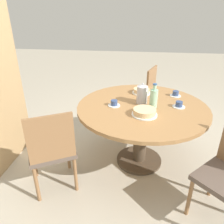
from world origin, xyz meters
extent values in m
plane|color=#B2A893|center=(0.00, 0.00, 0.00)|extent=(14.00, 14.00, 0.00)
cylinder|color=#473828|center=(0.00, 0.00, 0.01)|extent=(0.53, 0.53, 0.03)
cylinder|color=#473828|center=(0.00, 0.00, 0.36)|extent=(0.15, 0.15, 0.65)
cylinder|color=#9E7042|center=(0.00, 0.00, 0.70)|extent=(1.37, 1.37, 0.04)
cylinder|color=olive|center=(-0.23, 0.78, 0.20)|extent=(0.03, 0.03, 0.40)
cylinder|color=olive|center=(-0.40, 1.10, 0.20)|extent=(0.03, 0.03, 0.40)
cylinder|color=olive|center=(-0.54, 0.61, 0.20)|extent=(0.03, 0.03, 0.40)
cylinder|color=olive|center=(-0.72, 0.92, 0.20)|extent=(0.03, 0.03, 0.40)
cube|color=brown|center=(-0.47, 0.85, 0.42)|extent=(0.57, 0.57, 0.04)
cube|color=olive|center=(-0.64, 0.76, 0.66)|extent=(0.22, 0.36, 0.43)
cylinder|color=olive|center=(-0.69, -0.43, 0.20)|extent=(0.03, 0.03, 0.40)
cylinder|color=olive|center=(-0.44, -0.69, 0.20)|extent=(0.03, 0.03, 0.40)
cylinder|color=olive|center=(0.70, -0.43, 0.20)|extent=(0.03, 0.03, 0.40)
cylinder|color=olive|center=(1.04, -0.54, 0.20)|extent=(0.03, 0.03, 0.40)
cylinder|color=olive|center=(0.81, -0.09, 0.20)|extent=(0.03, 0.03, 0.40)
cylinder|color=olive|center=(1.15, -0.20, 0.20)|extent=(0.03, 0.03, 0.40)
cube|color=brown|center=(0.92, -0.31, 0.42)|extent=(0.53, 0.53, 0.04)
cube|color=olive|center=(0.99, -0.13, 0.66)|extent=(0.39, 0.15, 0.43)
cube|color=tan|center=(0.26, 1.62, 0.93)|extent=(0.04, 0.28, 1.86)
cube|color=tan|center=(-0.13, 1.62, 0.02)|extent=(0.75, 0.27, 0.04)
cube|color=tan|center=(-0.13, 1.62, 0.37)|extent=(0.75, 0.27, 0.04)
cube|color=black|center=(0.11, 1.60, 0.15)|extent=(0.27, 0.21, 0.23)
cube|color=#B72D28|center=(0.08, 1.60, 0.54)|extent=(0.32, 0.21, 0.30)
cube|color=black|center=(0.07, 1.60, 0.90)|extent=(0.35, 0.21, 0.27)
cylinder|color=silver|center=(0.07, 0.01, 0.82)|extent=(0.12, 0.12, 0.19)
cone|color=silver|center=(0.07, 0.01, 0.92)|extent=(0.10, 0.10, 0.02)
sphere|color=silver|center=(0.07, 0.01, 0.94)|extent=(0.02, 0.02, 0.02)
cylinder|color=#99C6A3|center=(-0.02, -0.11, 0.82)|extent=(0.08, 0.08, 0.19)
cylinder|color=#99C6A3|center=(-0.02, -0.11, 0.94)|extent=(0.04, 0.04, 0.05)
cylinder|color=#2D5184|center=(-0.02, -0.11, 0.97)|extent=(0.04, 0.04, 0.01)
cylinder|color=white|center=(-0.22, -0.02, 0.73)|extent=(0.25, 0.25, 0.01)
cylinder|color=#DBB784|center=(-0.22, -0.02, 0.76)|extent=(0.22, 0.22, 0.05)
cylinder|color=white|center=(0.37, 0.01, 0.73)|extent=(0.22, 0.22, 0.01)
cylinder|color=#DBB784|center=(0.37, 0.01, 0.76)|extent=(0.19, 0.19, 0.05)
cylinder|color=silver|center=(-0.04, 0.30, 0.72)|extent=(0.13, 0.13, 0.01)
cylinder|color=#334775|center=(-0.04, 0.30, 0.76)|extent=(0.07, 0.07, 0.05)
cylinder|color=silver|center=(0.33, -0.38, 0.72)|extent=(0.13, 0.13, 0.01)
cylinder|color=#334775|center=(0.33, -0.38, 0.76)|extent=(0.07, 0.07, 0.05)
cylinder|color=silver|center=(0.01, -0.37, 0.72)|extent=(0.13, 0.13, 0.01)
cylinder|color=#334775|center=(0.01, -0.37, 0.76)|extent=(0.07, 0.07, 0.05)
camera|label=1|loc=(-2.12, 0.05, 1.66)|focal=35.00mm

